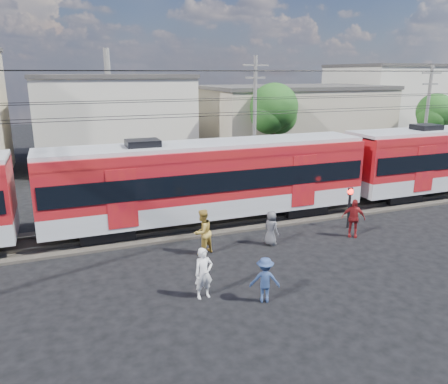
# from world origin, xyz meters

# --- Properties ---
(ground) EXTENTS (120.00, 120.00, 0.00)m
(ground) POSITION_xyz_m (0.00, 0.00, 0.00)
(ground) COLOR black
(ground) RESTS_ON ground
(track_bed) EXTENTS (70.00, 3.40, 0.12)m
(track_bed) POSITION_xyz_m (0.00, 8.00, 0.06)
(track_bed) COLOR #2D2823
(track_bed) RESTS_ON ground
(rail_near) EXTENTS (70.00, 0.12, 0.12)m
(rail_near) POSITION_xyz_m (0.00, 7.25, 0.18)
(rail_near) COLOR #59544C
(rail_near) RESTS_ON track_bed
(rail_far) EXTENTS (70.00, 0.12, 0.12)m
(rail_far) POSITION_xyz_m (0.00, 8.75, 0.18)
(rail_far) COLOR #59544C
(rail_far) RESTS_ON track_bed
(commuter_train) EXTENTS (50.30, 3.08, 4.17)m
(commuter_train) POSITION_xyz_m (0.52, 8.00, 2.40)
(commuter_train) COLOR black
(commuter_train) RESTS_ON ground
(catenary) EXTENTS (70.00, 9.30, 7.52)m
(catenary) POSITION_xyz_m (-8.65, 8.00, 5.14)
(catenary) COLOR black
(catenary) RESTS_ON ground
(building_midwest) EXTENTS (12.24, 12.24, 7.30)m
(building_midwest) POSITION_xyz_m (-2.00, 27.00, 3.66)
(building_midwest) COLOR beige
(building_midwest) RESTS_ON ground
(building_mideast) EXTENTS (16.32, 10.20, 6.30)m
(building_mideast) POSITION_xyz_m (14.00, 24.00, 3.16)
(building_mideast) COLOR #9E9279
(building_mideast) RESTS_ON ground
(building_east) EXTENTS (10.20, 10.20, 8.30)m
(building_east) POSITION_xyz_m (28.00, 28.00, 4.16)
(building_east) COLOR beige
(building_east) RESTS_ON ground
(utility_pole_mid) EXTENTS (1.80, 0.24, 8.50)m
(utility_pole_mid) POSITION_xyz_m (6.00, 15.00, 4.53)
(utility_pole_mid) COLOR slate
(utility_pole_mid) RESTS_ON ground
(utility_pole_east) EXTENTS (1.80, 0.24, 8.00)m
(utility_pole_east) POSITION_xyz_m (20.00, 14.00, 4.28)
(utility_pole_east) COLOR slate
(utility_pole_east) RESTS_ON ground
(tree_near) EXTENTS (3.82, 3.64, 6.72)m
(tree_near) POSITION_xyz_m (9.19, 18.09, 4.66)
(tree_near) COLOR #382619
(tree_near) RESTS_ON ground
(tree_far) EXTENTS (3.36, 3.12, 5.76)m
(tree_far) POSITION_xyz_m (24.19, 17.09, 3.99)
(tree_far) COLOR #382619
(tree_far) RESTS_ON ground
(pedestrian_a) EXTENTS (0.69, 0.48, 1.78)m
(pedestrian_a) POSITION_xyz_m (-2.36, 1.03, 0.89)
(pedestrian_a) COLOR white
(pedestrian_a) RESTS_ON ground
(pedestrian_b) EXTENTS (1.20, 1.12, 1.96)m
(pedestrian_b) POSITION_xyz_m (-1.21, 4.58, 0.98)
(pedestrian_b) COLOR gold
(pedestrian_b) RESTS_ON ground
(pedestrian_c) EXTENTS (1.16, 0.92, 1.57)m
(pedestrian_c) POSITION_xyz_m (-0.55, 0.04, 0.78)
(pedestrian_c) COLOR navy
(pedestrian_c) RESTS_ON ground
(pedestrian_d) EXTENTS (1.13, 0.96, 1.81)m
(pedestrian_d) POSITION_xyz_m (5.96, 3.97, 0.91)
(pedestrian_d) COLOR maroon
(pedestrian_d) RESTS_ON ground
(pedestrian_e) EXTENTS (0.74, 0.89, 1.56)m
(pedestrian_e) POSITION_xyz_m (1.95, 4.45, 0.78)
(pedestrian_e) COLOR #4B4B50
(pedestrian_e) RESTS_ON ground
(car_silver) EXTENTS (3.86, 1.90, 1.27)m
(car_silver) POSITION_xyz_m (20.98, 13.52, 0.63)
(car_silver) COLOR #B8BCC0
(car_silver) RESTS_ON ground
(crossing_signal) EXTENTS (0.30, 0.30, 2.04)m
(crossing_signal) POSITION_xyz_m (6.53, 5.06, 1.41)
(crossing_signal) COLOR black
(crossing_signal) RESTS_ON ground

